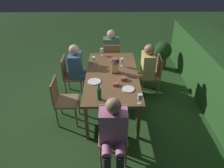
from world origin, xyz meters
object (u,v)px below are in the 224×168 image
Objects in this scene: bowl_olives at (115,59)px; bowl_bread at (115,84)px; person_in_green at (111,49)px; wine_glass_d at (94,59)px; dining_table at (112,76)px; plate_a at (94,82)px; chair_side_left_a at (70,74)px; person_in_blue at (79,68)px; plate_b at (128,89)px; chair_head_far at (113,131)px; person_in_mustard at (144,68)px; wine_glass_b at (140,97)px; potted_plant_by_hedge at (163,53)px; person_in_pink at (113,133)px; wine_glass_c at (102,51)px; green_bottle_on_table at (99,94)px; bowl_salad at (123,78)px; chair_side_right_a at (153,74)px; wine_glass_a at (122,61)px; chair_side_left_b at (63,99)px; lantern_centerpiece at (115,65)px; chair_head_near at (111,58)px.

bowl_bread reaches higher than bowl_olives.
wine_glass_d is at bearing -19.90° from person_in_green.
dining_table is 0.43m from plate_a.
chair_side_left_a is (0.99, -0.88, -0.15)m from person_in_green.
person_in_blue is 5.47× the size of plate_b.
person_in_green reaches higher than chair_head_far.
person_in_mustard reaches higher than bowl_bread.
plate_b is at bearing 49.84° from chair_side_left_a.
dining_table is at bearing -155.99° from wine_glass_b.
potted_plant_by_hedge is at bearing 151.17° from person_in_mustard.
wine_glass_b is (0.92, 0.41, 0.17)m from dining_table.
person_in_pink is at bearing -38.30° from wine_glass_b.
person_in_blue reaches higher than dining_table.
wine_glass_c is 1.53× the size of bowl_bread.
dining_table is at bearing 180.00° from chair_head_far.
green_bottle_on_table is 0.49m from bowl_bread.
wine_glass_d is 0.48m from bowl_olives.
chair_side_left_a is 6.99× the size of bowl_salad.
wine_glass_c reaches higher than bowl_salad.
person_in_pink is at bearing 0.00° from person_in_green.
chair_side_left_a is 0.63m from wine_glass_d.
bowl_olives is (-0.15, -0.82, 0.27)m from chair_side_right_a.
wine_glass_d reaches higher than bowl_salad.
wine_glass_c is at bearing -114.53° from person_in_mustard.
wine_glass_a is 1.00× the size of wine_glass_b.
person_in_green reaches higher than chair_side_left_a.
wine_glass_c is (-0.86, -0.21, 0.17)m from dining_table.
wine_glass_c is at bearing -167.93° from bowl_bread.
person_in_mustard is at bearing 90.00° from person_in_blue.
potted_plant_by_hedge is at bearing 99.34° from person_in_green.
plate_b is at bearing 85.99° from chair_side_left_b.
chair_side_left_a is at bearing -154.81° from person_in_pink.
dining_table is 0.41m from bowl_bread.
potted_plant_by_hedge is (-1.58, 1.30, -0.43)m from lantern_centerpiece.
person_in_pink reaches higher than chair_side_right_a.
dining_table is 1.43m from person_in_pink.
chair_side_right_a is 4.14× the size of plate_b.
person_in_green reaches higher than wine_glass_b.
dining_table is at bearing 57.10° from person_in_blue.
chair_head_near is 5.15× the size of wine_glass_c.
chair_side_left_b is at bearing -63.25° from chair_side_right_a.
person_in_green is (-0.20, 0.00, 0.15)m from chair_head_near.
chair_side_left_a reaches higher than plate_b.
lantern_centerpiece is (0.37, 0.94, 0.40)m from chair_side_left_a.
green_bottle_on_table is at bearing -161.72° from person_in_pink.
wine_glass_b is (-0.52, 0.41, 0.21)m from person_in_pink.
person_in_blue is at bearing -97.00° from wine_glass_a.
green_bottle_on_table is at bearing -154.41° from chair_head_far.
wine_glass_b reaches higher than bowl_salad.
lantern_centerpiece reaches higher than wine_glass_a.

